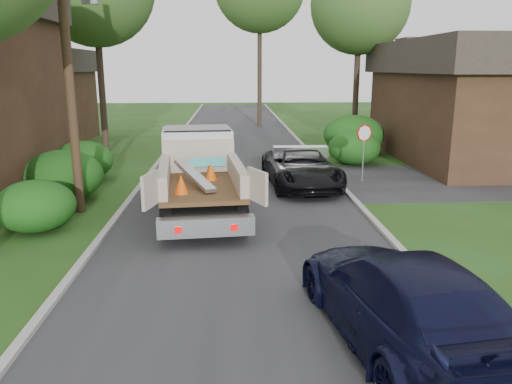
{
  "coord_description": "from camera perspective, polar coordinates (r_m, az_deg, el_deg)",
  "views": [
    {
      "loc": [
        -0.36,
        -11.55,
        4.74
      ],
      "look_at": [
        0.35,
        2.63,
        1.2
      ],
      "focal_mm": 35.0,
      "sensor_mm": 36.0,
      "label": 1
    }
  ],
  "objects": [
    {
      "name": "hedge_left_a",
      "position": [
        16.18,
        -23.92,
        -1.46
      ],
      "size": [
        2.34,
        2.34,
        1.53
      ],
      "primitive_type": "ellipsoid",
      "color": "#104611",
      "rests_on": "ground"
    },
    {
      "name": "ground",
      "position": [
        12.49,
        -1.0,
        -8.31
      ],
      "size": [
        120.0,
        120.0,
        0.0
      ],
      "primitive_type": "plane",
      "color": "#244213",
      "rests_on": "ground"
    },
    {
      "name": "road",
      "position": [
        22.07,
        -1.85,
        1.59
      ],
      "size": [
        8.0,
        90.0,
        0.02
      ],
      "primitive_type": "cube",
      "color": "#28282B",
      "rests_on": "ground"
    },
    {
      "name": "curb_right",
      "position": [
        22.5,
        8.65,
        1.82
      ],
      "size": [
        0.2,
        90.0,
        0.12
      ],
      "primitive_type": "cube",
      "color": "#9E9E99",
      "rests_on": "ground"
    },
    {
      "name": "utility_pole",
      "position": [
        17.31,
        -20.75,
        14.56
      ],
      "size": [
        2.42,
        1.25,
        10.0
      ],
      "color": "#382619",
      "rests_on": "ground"
    },
    {
      "name": "navy_suv",
      "position": [
        9.2,
        16.57,
        -11.69
      ],
      "size": [
        3.15,
        6.08,
        1.69
      ],
      "primitive_type": "imported",
      "rotation": [
        0.0,
        0.0,
        3.28
      ],
      "color": "black",
      "rests_on": "ground"
    },
    {
      "name": "black_pickup",
      "position": [
        20.43,
        5.18,
        2.78
      ],
      "size": [
        3.03,
        5.84,
        1.57
      ],
      "primitive_type": "imported",
      "rotation": [
        0.0,
        0.0,
        0.08
      ],
      "color": "black",
      "rests_on": "ground"
    },
    {
      "name": "hedge_right_b",
      "position": [
        28.62,
        11.11,
        6.43
      ],
      "size": [
        3.38,
        3.38,
        2.21
      ],
      "primitive_type": "ellipsoid",
      "color": "#104611",
      "rests_on": "ground"
    },
    {
      "name": "house_left_far",
      "position": [
        36.07,
        -24.61,
        10.06
      ],
      "size": [
        7.56,
        7.56,
        6.0
      ],
      "color": "#3C2418",
      "rests_on": "ground"
    },
    {
      "name": "hedge_left_b",
      "position": [
        19.44,
        -21.21,
        1.75
      ],
      "size": [
        2.86,
        2.86,
        1.87
      ],
      "primitive_type": "ellipsoid",
      "color": "#104611",
      "rests_on": "ground"
    },
    {
      "name": "hedge_right_a",
      "position": [
        25.61,
        11.15,
        4.99
      ],
      "size": [
        2.6,
        2.6,
        1.7
      ],
      "primitive_type": "ellipsoid",
      "color": "#104611",
      "rests_on": "ground"
    },
    {
      "name": "stop_sign",
      "position": [
        21.49,
        12.23,
        5.75
      ],
      "size": [
        0.71,
        0.32,
        2.48
      ],
      "color": "slate",
      "rests_on": "ground"
    },
    {
      "name": "tree_right_far",
      "position": [
        32.73,
        11.81,
        20.27
      ],
      "size": [
        6.0,
        6.0,
        11.5
      ],
      "color": "#2D2119",
      "rests_on": "ground"
    },
    {
      "name": "curb_left",
      "position": [
        22.37,
        -12.41,
        1.58
      ],
      "size": [
        0.2,
        90.0,
        0.12
      ],
      "primitive_type": "cube",
      "color": "#9E9E99",
      "rests_on": "ground"
    },
    {
      "name": "hedge_left_c",
      "position": [
        22.83,
        -19.23,
        3.39
      ],
      "size": [
        2.6,
        2.6,
        1.7
      ],
      "primitive_type": "ellipsoid",
      "color": "#104611",
      "rests_on": "ground"
    },
    {
      "name": "house_right",
      "position": [
        28.88,
        25.09,
        9.56
      ],
      "size": [
        9.72,
        12.96,
        6.2
      ],
      "rotation": [
        0.0,
        0.0,
        1.57
      ],
      "color": "#3C2418",
      "rests_on": "ground"
    },
    {
      "name": "flatbed_truck",
      "position": [
        17.4,
        -6.54,
        2.93
      ],
      "size": [
        3.55,
        7.18,
        2.63
      ],
      "rotation": [
        0.0,
        0.0,
        0.1
      ],
      "color": "black",
      "rests_on": "ground"
    }
  ]
}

